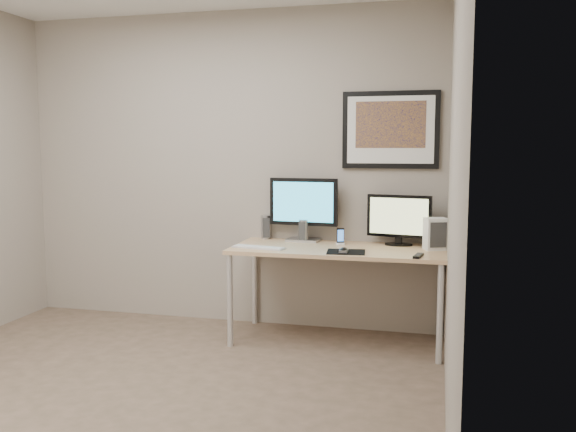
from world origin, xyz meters
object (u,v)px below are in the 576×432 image
Objects in this scene: monitor_tv at (399,219)px; phone_dock at (340,236)px; keyboard at (259,247)px; speaker_left at (266,227)px; fan_unit at (435,234)px; desk at (338,256)px; framed_art at (390,130)px; speaker_right at (303,231)px; monitor_large at (303,206)px.

phone_dock is (-0.44, -0.07, -0.14)m from monitor_tv.
keyboard is at bearing -148.60° from monitor_tv.
speaker_left is (-1.09, 0.09, -0.11)m from monitor_tv.
fan_unit reaches higher than keyboard.
framed_art is (0.35, 0.33, 0.96)m from desk.
phone_dock is (-0.36, -0.19, -0.83)m from framed_art.
speaker_right is 0.47m from keyboard.
monitor_large is 0.77m from monitor_tv.
monitor_tv is at bearing 32.11° from keyboard.
monitor_large is 4.28× the size of phone_dock.
phone_dock is at bearing -4.98° from speaker_right.
desk is at bearing -136.54° from framed_art.
monitor_large is at bearing 148.89° from fan_unit.
speaker_right is at bearing -73.13° from monitor_large.
desk is 1.07m from framed_art.
monitor_large is 0.56m from keyboard.
speaker_left is at bearing 149.03° from fan_unit.
fan_unit reaches higher than speaker_left.
monitor_tv is at bearing -13.84° from phone_dock.
framed_art is 1.51× the size of monitor_tv.
desk is 2.85× the size of monitor_large.
fan_unit is (1.37, -0.22, 0.02)m from speaker_left.
monitor_tv is 0.32m from fan_unit.
framed_art reaches higher than phone_dock.
desk is at bearing -110.62° from phone_dock.
monitor_tv is 0.76m from speaker_right.
fan_unit is (0.71, 0.08, 0.18)m from desk.
speaker_left reaches higher than desk.
framed_art is at bearing -22.82° from speaker_left.
speaker_left is at bearing 170.85° from speaker_right.
phone_dock is 0.65m from keyboard.
desk is 0.54m from monitor_large.
framed_art is at bearing 39.86° from keyboard.
framed_art is 3.86× the size of speaker_left.
monitor_large is 1.36× the size of keyboard.
fan_unit is at bearing -0.55° from speaker_right.
framed_art reaches higher than monitor_tv.
monitor_tv reaches higher than speaker_left.
monitor_tv is 2.76× the size of speaker_right.
speaker_right is at bearing -169.17° from framed_art.
framed_art is 3.16× the size of fan_unit.
fan_unit is (1.03, -0.12, 0.03)m from speaker_right.
fan_unit is (0.36, -0.25, -0.77)m from framed_art.
speaker_right reaches higher than keyboard.
monitor_tv is 1.20× the size of keyboard.
monitor_tv is at bearing -53.62° from framed_art.
monitor_tv is 0.47m from phone_dock.
speaker_right is 1.37× the size of phone_dock.
fan_unit reaches higher than speaker_right.
monitor_large is 2.88× the size of speaker_left.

